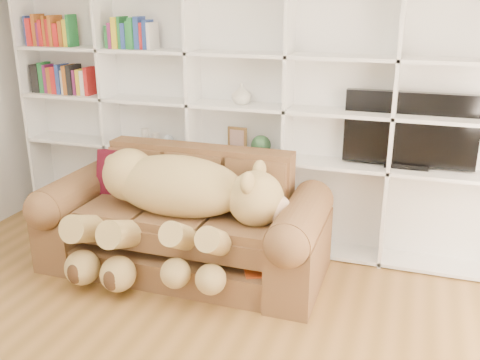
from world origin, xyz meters
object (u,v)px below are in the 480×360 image
(teddy_bear, at_px, (174,201))
(gift_box, at_px, (263,282))
(tv, at_px, (410,131))
(sofa, at_px, (185,227))

(teddy_bear, height_order, gift_box, teddy_bear)
(tv, bearing_deg, sofa, -157.64)
(teddy_bear, distance_m, tv, 2.00)
(sofa, distance_m, teddy_bear, 0.36)
(teddy_bear, height_order, tv, tv)
(gift_box, bearing_deg, sofa, 161.44)
(sofa, bearing_deg, tv, 22.36)
(teddy_bear, distance_m, gift_box, 0.95)
(sofa, height_order, gift_box, sofa)
(tv, bearing_deg, teddy_bear, -152.17)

